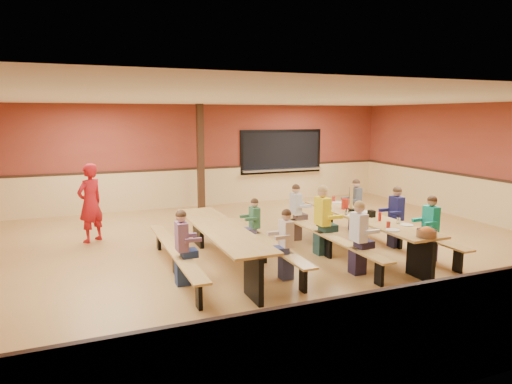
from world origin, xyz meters
name	(u,v)px	position (x,y,z in m)	size (l,w,h in m)	color
ground	(270,250)	(0.00, 0.00, 0.00)	(12.00, 12.00, 0.00)	olive
room_envelope	(270,217)	(0.00, 0.00, 0.69)	(12.04, 10.04, 3.02)	brown
kitchen_pass_through	(281,153)	(2.60, 4.96, 1.49)	(2.78, 0.28, 1.38)	black
structural_post	(201,158)	(-0.20, 4.40, 1.50)	(0.18, 0.18, 3.00)	black
cafeteria_table_main	(365,227)	(1.66, -0.88, 0.53)	(1.91, 3.70, 0.74)	tan
cafeteria_table_second	(221,239)	(-1.24, -0.66, 0.53)	(1.91, 3.70, 0.74)	tan
seated_child_white_left	(358,238)	(0.84, -1.83, 0.62)	(0.39, 0.32, 1.25)	white
seated_adult_yellow	(322,221)	(0.84, -0.63, 0.67)	(0.43, 0.35, 1.34)	yellow
seated_child_grey_left	(296,213)	(0.84, 0.50, 0.60)	(0.37, 0.30, 1.20)	silver
seated_child_teal_right	(430,229)	(2.49, -1.74, 0.61)	(0.37, 0.31, 1.22)	#13A28E
seated_child_navy_right	(396,217)	(2.49, -0.77, 0.62)	(0.39, 0.32, 1.24)	#181A51
seated_child_char_right	(355,206)	(2.49, 0.67, 0.60)	(0.37, 0.30, 1.21)	#44474C
seated_child_purple_sec	(182,248)	(-2.06, -1.21, 0.60)	(0.37, 0.30, 1.20)	#7C5275
seated_child_green_sec	(255,228)	(-0.41, -0.21, 0.55)	(0.32, 0.26, 1.11)	#316443
seated_child_tan_sec	(286,245)	(-0.41, -1.59, 0.58)	(0.35, 0.28, 1.16)	beige
standing_woman	(90,203)	(-3.28, 2.03, 0.85)	(0.62, 0.40, 1.69)	#A71317
punch_pitcher	(345,204)	(1.67, -0.13, 0.85)	(0.16, 0.16, 0.22)	#AC2217
chip_bowl	(427,232)	(1.66, -2.53, 0.81)	(0.32, 0.32, 0.15)	orange
napkin_dispenser	(371,214)	(1.73, -0.97, 0.80)	(0.10, 0.14, 0.13)	black
condiment_mustard	(359,212)	(1.54, -0.82, 0.82)	(0.06, 0.06, 0.17)	yellow
condiment_ketchup	(380,217)	(1.66, -1.32, 0.82)	(0.06, 0.06, 0.17)	#B2140F
table_paddle	(351,205)	(1.64, -0.40, 0.88)	(0.16, 0.16, 0.56)	black
place_settings	(366,213)	(1.66, -0.88, 0.80)	(0.65, 3.30, 0.11)	beige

